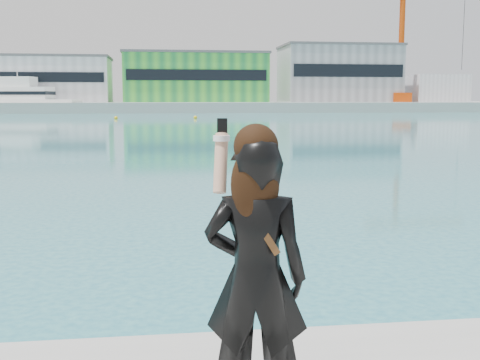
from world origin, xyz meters
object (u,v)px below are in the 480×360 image
(buoy_far, at_px, (116,119))
(woman, at_px, (255,269))
(motor_yacht, at_px, (26,100))
(dock_crane, at_px, (407,41))
(buoy_near, at_px, (195,119))

(buoy_far, bearing_deg, woman, -85.50)
(motor_yacht, bearing_deg, dock_crane, 18.24)
(buoy_far, bearing_deg, buoy_near, 3.96)
(dock_crane, relative_size, buoy_near, 48.00)
(dock_crane, relative_size, motor_yacht, 1.19)
(buoy_near, height_order, buoy_far, same)
(buoy_far, xyz_separation_m, woman, (6.24, -79.25, 1.71))
(buoy_near, distance_m, woman, 80.14)
(motor_yacht, distance_m, buoy_far, 43.44)
(motor_yacht, bearing_deg, buoy_far, -48.14)
(motor_yacht, height_order, buoy_far, motor_yacht)
(dock_crane, distance_m, motor_yacht, 79.49)
(buoy_near, height_order, woman, woman)
(dock_crane, height_order, buoy_near, dock_crane)
(dock_crane, bearing_deg, buoy_far, -143.79)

